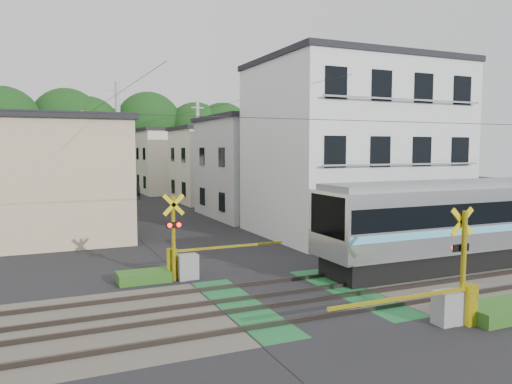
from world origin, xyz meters
name	(u,v)px	position (x,y,z in m)	size (l,w,h in m)	color
ground	(298,299)	(0.00, 0.00, 0.00)	(120.00, 120.00, 0.00)	black
track_bed	(298,297)	(0.00, 0.00, 0.04)	(120.00, 120.00, 0.14)	#47423A
crossing_signal_near	(452,298)	(2.59, -3.65, 0.71)	(4.74, 0.65, 3.09)	yellow
crossing_signal_far	(185,260)	(-2.59, 3.65, 0.71)	(4.74, 0.65, 3.09)	yellow
apartment_block	(353,148)	(8.50, 9.49, 4.66)	(10.20, 8.36, 9.30)	silver
houses_row	(142,166)	(0.25, 25.92, 3.24)	(22.07, 31.35, 6.80)	#C2AF89
tree_hill	(104,138)	(0.08, 47.96, 5.84)	(40.00, 13.27, 11.47)	#163B13
catenary	(448,175)	(6.00, 0.03, 3.70)	(60.00, 5.04, 7.00)	#2D2D33
utility_poles	(131,156)	(-1.05, 23.01, 4.08)	(7.90, 42.00, 8.00)	#A5A5A0
pedestrian	(137,191)	(0.99, 32.07, 0.81)	(0.59, 0.39, 1.62)	black
weed_patches	(348,287)	(1.76, -0.09, 0.18)	(10.25, 8.80, 0.40)	#2D5E1E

